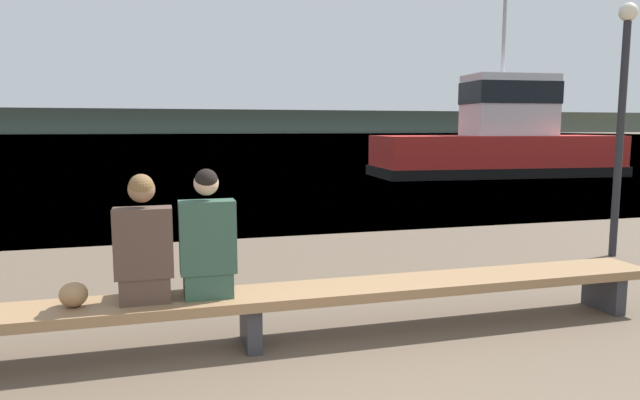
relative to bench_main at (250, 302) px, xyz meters
The scene contains 8 objects.
water_surface 124.58m from the bench_main, 89.86° to the left, with size 240.00×240.00×0.00m, color #426B8E.
far_shoreline 167.89m from the bench_main, 89.90° to the left, with size 600.00×12.00×6.87m, color #424738.
bench_main is the anchor object (origin of this frame).
person_left 0.95m from the bench_main, behind, with size 0.44×0.42×1.00m.
person_right 0.60m from the bench_main, behind, with size 0.44×0.42×1.03m.
shopping_bag 1.35m from the bench_main, behind, with size 0.21×0.21×0.19m.
tugboat_red 18.25m from the bench_main, 50.90° to the left, with size 9.36×3.77×7.09m.
deck_lamp_post 5.99m from the bench_main, 19.58° to the left, with size 0.24×0.24×3.44m.
Camera 1 is at (-0.97, -2.12, 1.80)m, focal length 32.00 mm.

